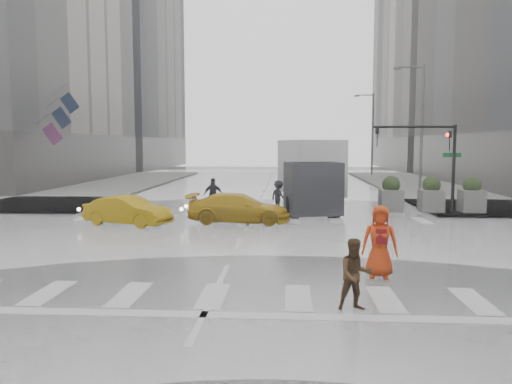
# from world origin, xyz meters

# --- Properties ---
(ground) EXTENTS (120.00, 120.00, 0.00)m
(ground) POSITION_xyz_m (0.00, 0.00, 0.00)
(ground) COLOR black
(ground) RESTS_ON ground
(building_nw_far) EXTENTS (26.05, 26.05, 44.00)m
(building_nw_far) POSITION_xyz_m (-29.00, 56.00, 20.19)
(building_nw_far) COLOR #5A5853
(building_nw_far) RESTS_ON ground
(building_ne_far) EXTENTS (26.05, 26.05, 36.00)m
(building_ne_far) POSITION_xyz_m (29.00, 56.00, 16.27)
(building_ne_far) COLOR #AAA394
(building_ne_far) RESTS_ON ground
(road_markings) EXTENTS (18.00, 48.00, 0.01)m
(road_markings) POSITION_xyz_m (0.00, 0.00, 0.01)
(road_markings) COLOR silver
(road_markings) RESTS_ON ground
(traffic_signal_pole) EXTENTS (4.45, 0.42, 4.50)m
(traffic_signal_pole) POSITION_xyz_m (9.01, 8.01, 3.22)
(traffic_signal_pole) COLOR black
(traffic_signal_pole) RESTS_ON ground
(street_lamp_near) EXTENTS (2.15, 0.22, 9.00)m
(street_lamp_near) POSITION_xyz_m (10.87, 18.00, 4.95)
(street_lamp_near) COLOR #59595B
(street_lamp_near) RESTS_ON ground
(street_lamp_far) EXTENTS (2.15, 0.22, 9.00)m
(street_lamp_far) POSITION_xyz_m (10.87, 38.00, 4.95)
(street_lamp_far) COLOR #59595B
(street_lamp_far) RESTS_ON ground
(planter_west) EXTENTS (1.10, 1.10, 1.80)m
(planter_west) POSITION_xyz_m (7.00, 8.20, 0.98)
(planter_west) COLOR slate
(planter_west) RESTS_ON ground
(planter_mid) EXTENTS (1.10, 1.10, 1.80)m
(planter_mid) POSITION_xyz_m (9.00, 8.20, 0.98)
(planter_mid) COLOR slate
(planter_mid) RESTS_ON ground
(planter_east) EXTENTS (1.10, 1.10, 1.80)m
(planter_east) POSITION_xyz_m (11.00, 8.20, 0.98)
(planter_east) COLOR slate
(planter_east) RESTS_ON ground
(flag_cluster) EXTENTS (2.87, 3.06, 4.69)m
(flag_cluster) POSITION_xyz_m (-15.08, 18.50, 5.64)
(flag_cluster) COLOR #59595B
(flag_cluster) RESTS_ON ground
(pedestrian_brown) EXTENTS (0.84, 0.70, 1.56)m
(pedestrian_brown) POSITION_xyz_m (3.20, -6.80, 0.78)
(pedestrian_brown) COLOR #4D331B
(pedestrian_brown) RESTS_ON ground
(pedestrian_orange) EXTENTS (1.03, 0.75, 1.95)m
(pedestrian_orange) POSITION_xyz_m (4.20, -4.09, 0.98)
(pedestrian_orange) COLOR #E73E10
(pedestrian_orange) RESTS_ON ground
(pedestrian_far_a) EXTENTS (1.05, 0.66, 1.77)m
(pedestrian_far_a) POSITION_xyz_m (-2.14, 8.50, 0.89)
(pedestrian_far_a) COLOR black
(pedestrian_far_a) RESTS_ON ground
(pedestrian_far_b) EXTENTS (1.14, 1.16, 1.62)m
(pedestrian_far_b) POSITION_xyz_m (1.28, 9.06, 0.81)
(pedestrian_far_b) COLOR black
(pedestrian_far_b) RESTS_ON ground
(taxi_mid) EXTENTS (4.13, 2.56, 1.28)m
(taxi_mid) POSITION_xyz_m (-5.24, 3.89, 0.64)
(taxi_mid) COLOR #DBA60B
(taxi_mid) RESTS_ON ground
(taxi_rear) EXTENTS (4.17, 2.11, 1.34)m
(taxi_rear) POSITION_xyz_m (-0.43, 4.86, 0.67)
(taxi_rear) COLOR #DBA60B
(taxi_rear) RESTS_ON ground
(box_truck) EXTENTS (2.66, 7.09, 3.77)m
(box_truck) POSITION_xyz_m (3.00, 9.76, 2.01)
(box_truck) COLOR silver
(box_truck) RESTS_ON ground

